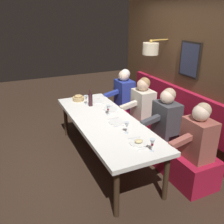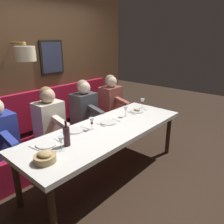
% 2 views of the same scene
% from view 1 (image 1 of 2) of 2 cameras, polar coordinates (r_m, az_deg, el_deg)
% --- Properties ---
extents(ground_plane, '(12.00, 12.00, 0.00)m').
position_cam_1_polar(ground_plane, '(4.14, -1.55, -11.22)').
color(ground_plane, '#332319').
extents(dining_table, '(0.90, 2.51, 0.74)m').
position_cam_1_polar(dining_table, '(3.81, -1.65, -2.70)').
color(dining_table, silver).
rests_on(dining_table, ground_plane).
extents(banquette_bench, '(0.52, 2.71, 0.45)m').
position_cam_1_polar(banquette_bench, '(4.40, 9.21, -5.96)').
color(banquette_bench, maroon).
rests_on(banquette_bench, ground_plane).
extents(back_wall_panel, '(0.59, 3.91, 2.90)m').
position_cam_1_polar(back_wall_panel, '(4.34, 16.54, 9.16)').
color(back_wall_panel, brown).
rests_on(back_wall_panel, ground_plane).
extents(diner_nearest, '(0.60, 0.40, 0.79)m').
position_cam_1_polar(diner_nearest, '(3.39, 19.67, -4.79)').
color(diner_nearest, '#934C42').
rests_on(diner_nearest, banquette_bench).
extents(diner_near, '(0.60, 0.40, 0.79)m').
position_cam_1_polar(diner_near, '(3.87, 12.66, -0.61)').
color(diner_near, '#3D3D42').
rests_on(diner_near, banquette_bench).
extents(diner_middle, '(0.60, 0.40, 0.79)m').
position_cam_1_polar(diner_middle, '(4.41, 7.23, 2.64)').
color(diner_middle, beige).
rests_on(diner_middle, banquette_bench).
extents(diner_far, '(0.60, 0.40, 0.79)m').
position_cam_1_polar(diner_far, '(5.01, 2.84, 5.25)').
color(diner_far, '#283893').
rests_on(diner_far, banquette_bench).
extents(place_setting_0, '(0.24, 0.32, 0.01)m').
position_cam_1_polar(place_setting_0, '(4.16, -0.25, 0.63)').
color(place_setting_0, silver).
rests_on(place_setting_0, dining_table).
extents(place_setting_1, '(0.24, 0.32, 0.01)m').
position_cam_1_polar(place_setting_1, '(3.69, 0.98, -2.34)').
color(place_setting_1, silver).
rests_on(place_setting_1, dining_table).
extents(place_setting_2, '(0.24, 0.32, 0.01)m').
position_cam_1_polar(place_setting_2, '(4.55, -3.39, 2.53)').
color(place_setting_2, white).
rests_on(place_setting_2, dining_table).
extents(place_setting_3, '(0.24, 0.32, 0.05)m').
position_cam_1_polar(place_setting_3, '(3.13, 6.29, -7.10)').
color(place_setting_3, silver).
rests_on(place_setting_3, dining_table).
extents(wine_glass_0, '(0.07, 0.07, 0.16)m').
position_cam_1_polar(wine_glass_0, '(2.94, 9.44, -7.12)').
color(wine_glass_0, silver).
rests_on(wine_glass_0, dining_table).
extents(wine_glass_1, '(0.07, 0.07, 0.16)m').
position_cam_1_polar(wine_glass_1, '(4.41, -6.13, 3.29)').
color(wine_glass_1, silver).
rests_on(wine_glass_1, dining_table).
extents(wine_glass_2, '(0.07, 0.07, 0.16)m').
position_cam_1_polar(wine_glass_2, '(3.33, 3.47, -3.13)').
color(wine_glass_2, silver).
rests_on(wine_glass_2, dining_table).
extents(wine_glass_3, '(0.07, 0.07, 0.16)m').
position_cam_1_polar(wine_glass_3, '(3.92, -0.93, 0.93)').
color(wine_glass_3, silver).
rests_on(wine_glass_3, dining_table).
extents(wine_bottle, '(0.08, 0.08, 0.30)m').
position_cam_1_polar(wine_bottle, '(4.32, -5.09, 2.93)').
color(wine_bottle, '#33191E').
rests_on(wine_bottle, dining_table).
extents(bread_bowl, '(0.22, 0.22, 0.12)m').
position_cam_1_polar(bread_bowl, '(4.64, -7.89, 3.26)').
color(bread_bowl, tan).
rests_on(bread_bowl, dining_table).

